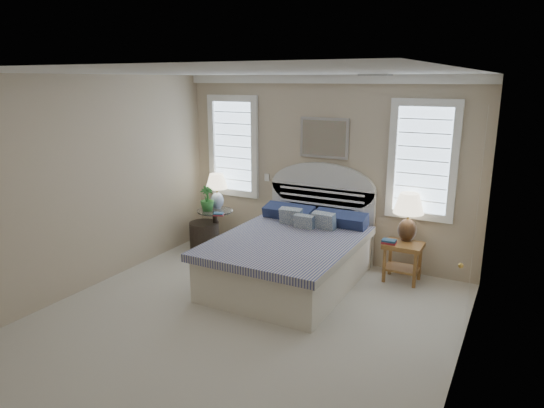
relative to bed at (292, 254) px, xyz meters
The scene contains 21 objects.
floor 1.51m from the bed, 90.00° to the right, with size 4.50×5.00×0.01m, color beige.
ceiling 2.74m from the bed, 90.00° to the right, with size 4.50×5.00×0.01m, color silver.
wall_back 1.42m from the bed, 90.00° to the left, with size 4.50×0.02×2.70m, color #BCAB8D.
wall_left 2.85m from the bed, 147.06° to the right, with size 0.02×5.00×2.70m, color #BCAB8D.
wall_right 2.85m from the bed, 32.94° to the right, with size 0.02×5.00×2.70m, color #BCAB8D.
crown_molding 2.47m from the bed, 90.00° to the left, with size 4.50×0.08×0.12m, color white.
hvac_vent 2.67m from the bed, 28.73° to the right, with size 0.30×0.20×0.02m, color #B2B2B2.
switch_plate 1.59m from the bed, 132.76° to the left, with size 0.08×0.01×0.12m, color white.
window_left 2.22m from the bed, 146.59° to the left, with size 0.90×0.06×1.60m, color silver.
window_right 2.12m from the bed, 36.14° to the left, with size 0.90×0.06×1.60m, color silver.
painting 1.75m from the bed, 90.00° to the left, with size 0.74×0.04×0.58m, color silver.
closet_door 2.39m from the bed, ahead, with size 0.02×1.80×2.40m, color white.
bed is the anchor object (origin of this frame).
side_table_left 1.75m from the bed, 160.26° to the left, with size 0.56×0.56×0.63m.
nightstand_right 1.47m from the bed, 28.03° to the left, with size 0.50×0.40×0.53m.
floor_pot 1.88m from the bed, 164.31° to the left, with size 0.47×0.47×0.43m, color black.
lamp_left 1.93m from the bed, 156.92° to the left, with size 0.42×0.42×0.57m.
lamp_right 1.64m from the bed, 32.93° to the left, with size 0.46×0.46×0.66m.
potted_plant 1.87m from the bed, 163.28° to the left, with size 0.22×0.22×0.40m, color #34762F.
books_left 1.50m from the bed, 165.37° to the left, with size 0.18×0.15×0.04m.
books_right 1.29m from the bed, 28.09° to the left, with size 0.20×0.15×0.05m.
Camera 1 is at (2.63, -4.03, 2.64)m, focal length 32.00 mm.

